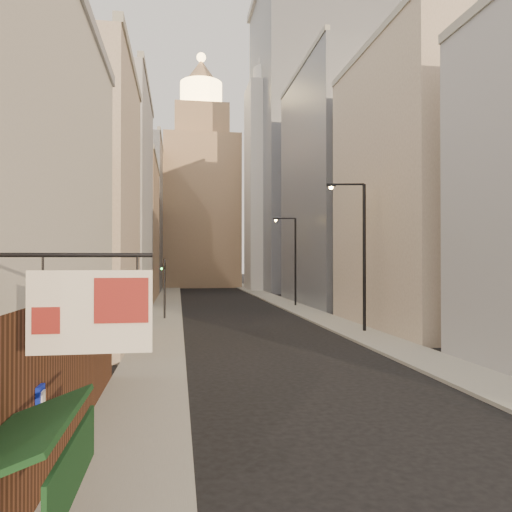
{
  "coord_description": "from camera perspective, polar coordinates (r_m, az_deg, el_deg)",
  "views": [
    {
      "loc": [
        -5.36,
        -3.83,
        4.82
      ],
      "look_at": [
        -1.36,
        21.69,
        5.08
      ],
      "focal_mm": 35.0,
      "sensor_mm": 36.0,
      "label": 1
    }
  ],
  "objects": [
    {
      "name": "sidewalk_left",
      "position": [
        59.03,
        -10.03,
        -5.19
      ],
      "size": [
        3.0,
        140.0,
        0.15
      ],
      "primitive_type": "cube",
      "color": "gray",
      "rests_on": "ground"
    },
    {
      "name": "right_bldg_wingrid",
      "position": [
        57.15,
        8.95,
        7.65
      ],
      "size": [
        8.0,
        20.0,
        26.0
      ],
      "primitive_type": "cube",
      "color": "gray",
      "rests_on": "ground"
    },
    {
      "name": "white_tower",
      "position": [
        84.39,
        1.72,
        8.82
      ],
      "size": [
        8.0,
        8.0,
        41.5
      ],
      "color": "silver",
      "rests_on": "ground"
    },
    {
      "name": "traffic_light_left",
      "position": [
        41.46,
        -10.4,
        -2.48
      ],
      "size": [
        0.55,
        0.44,
        5.0
      ],
      "rotation": [
        0.0,
        0.0,
        2.93
      ],
      "color": "black",
      "rests_on": "ground"
    },
    {
      "name": "clock_tower",
      "position": [
        96.78,
        -6.3,
        7.03
      ],
      "size": [
        14.0,
        14.0,
        44.9
      ],
      "color": "tan",
      "rests_on": "ground"
    },
    {
      "name": "left_bldg_tan",
      "position": [
        64.28,
        -14.84,
        2.72
      ],
      "size": [
        8.0,
        18.0,
        17.0
      ],
      "primitive_type": "cube",
      "color": "tan",
      "rests_on": "ground"
    },
    {
      "name": "highrise",
      "position": [
        87.61,
        7.01,
        13.18
      ],
      "size": [
        21.0,
        23.0,
        51.2
      ],
      "color": "gray",
      "rests_on": "ground"
    },
    {
      "name": "left_bldg_beige",
      "position": [
        30.72,
        -21.43,
        5.4
      ],
      "size": [
        8.0,
        12.0,
        16.0
      ],
      "primitive_type": "cube",
      "color": "tan",
      "rests_on": "ground"
    },
    {
      "name": "sidewalk_right",
      "position": [
        60.2,
        2.49,
        -5.11
      ],
      "size": [
        3.0,
        140.0,
        0.15
      ],
      "primitive_type": "cube",
      "color": "gray",
      "rests_on": "ground"
    },
    {
      "name": "right_bldg_beige",
      "position": [
        38.38,
        18.23,
        7.2
      ],
      "size": [
        8.0,
        16.0,
        20.0
      ],
      "primitive_type": "cube",
      "color": "tan",
      "rests_on": "ground"
    },
    {
      "name": "left_bldg_wingrid",
      "position": [
        84.4,
        -13.43,
        4.31
      ],
      "size": [
        8.0,
        20.0,
        24.0
      ],
      "primitive_type": "cube",
      "color": "gray",
      "rests_on": "ground"
    },
    {
      "name": "streetlamp_far",
      "position": [
        52.95,
        4.26,
        0.02
      ],
      "size": [
        2.45,
        0.63,
        9.42
      ],
      "rotation": [
        0.0,
        0.0,
        -0.18
      ],
      "color": "black",
      "rests_on": "ground"
    },
    {
      "name": "left_bldg_grey",
      "position": [
        46.6,
        -17.13,
        5.82
      ],
      "size": [
        8.0,
        16.0,
        20.0
      ],
      "primitive_type": "cube",
      "color": "#A0A1A5",
      "rests_on": "ground"
    },
    {
      "name": "streetlamp_mid",
      "position": [
        34.24,
        11.84,
        0.98
      ],
      "size": [
        2.62,
        0.67,
        10.06
      ],
      "rotation": [
        0.0,
        0.0,
        -0.18
      ],
      "color": "black",
      "rests_on": "ground"
    }
  ]
}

